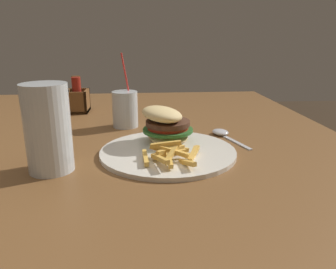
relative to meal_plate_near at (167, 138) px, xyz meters
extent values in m
cube|color=brown|center=(0.01, 0.11, -0.05)|extent=(1.59, 1.21, 0.03)
cylinder|color=brown|center=(0.74, -0.42, -0.40)|extent=(0.08, 0.08, 0.68)
cylinder|color=brown|center=(0.74, 0.65, -0.40)|extent=(0.08, 0.08, 0.68)
cylinder|color=silver|center=(-0.03, 0.00, -0.02)|extent=(0.31, 0.31, 0.01)
ellipsoid|color=#E0C17F|center=(0.03, -0.01, -0.01)|extent=(0.13, 0.12, 0.03)
cylinder|color=#2D6628|center=(0.03, -0.01, 0.01)|extent=(0.15, 0.15, 0.01)
cylinder|color=red|center=(0.03, -0.01, 0.02)|extent=(0.12, 0.12, 0.01)
cylinder|color=#4C2D1E|center=(0.03, -0.01, 0.03)|extent=(0.13, 0.13, 0.01)
ellipsoid|color=#E0C17F|center=(0.03, 0.01, 0.05)|extent=(0.14, 0.12, 0.05)
cube|color=gold|center=(-0.08, 0.00, 0.00)|extent=(0.06, 0.07, 0.01)
cube|color=gold|center=(-0.09, 0.00, 0.00)|extent=(0.04, 0.08, 0.02)
cube|color=gold|center=(-0.09, 0.05, -0.01)|extent=(0.08, 0.01, 0.01)
cube|color=gold|center=(-0.07, 0.02, 0.00)|extent=(0.03, 0.06, 0.02)
cube|color=gold|center=(-0.08, 0.01, 0.01)|extent=(0.01, 0.07, 0.01)
cube|color=gold|center=(-0.12, 0.02, 0.00)|extent=(0.07, 0.04, 0.02)
cube|color=gold|center=(-0.10, 0.00, 0.00)|extent=(0.06, 0.04, 0.03)
cube|color=gold|center=(-0.07, 0.00, -0.01)|extent=(0.03, 0.05, 0.01)
cube|color=gold|center=(-0.13, -0.03, -0.01)|extent=(0.06, 0.03, 0.02)
cube|color=gold|center=(-0.11, 0.00, -0.01)|extent=(0.08, 0.01, 0.02)
cube|color=gold|center=(-0.09, 0.00, -0.01)|extent=(0.02, 0.06, 0.01)
cube|color=gold|center=(-0.08, -0.05, -0.01)|extent=(0.06, 0.03, 0.02)
cube|color=gold|center=(-0.06, -0.02, -0.01)|extent=(0.04, 0.06, 0.02)
cube|color=gold|center=(-0.02, 0.00, -0.02)|extent=(0.06, 0.05, 0.01)
cube|color=gold|center=(-0.07, -0.05, -0.01)|extent=(0.05, 0.03, 0.02)
cylinder|color=silver|center=(-0.10, 0.24, 0.06)|extent=(0.09, 0.09, 0.18)
cylinder|color=gold|center=(-0.10, 0.24, 0.05)|extent=(0.08, 0.08, 0.16)
cylinder|color=silver|center=(0.22, 0.11, 0.02)|extent=(0.08, 0.08, 0.11)
cylinder|color=#EFA819|center=(0.22, 0.11, 0.02)|extent=(0.07, 0.07, 0.09)
cylinder|color=red|center=(0.24, 0.10, 0.08)|extent=(0.03, 0.04, 0.21)
ellipsoid|color=silver|center=(0.11, -0.16, -0.02)|extent=(0.06, 0.06, 0.01)
cube|color=silver|center=(0.04, -0.18, -0.03)|extent=(0.12, 0.05, 0.00)
cube|color=brown|center=(0.43, 0.28, -0.02)|extent=(0.09, 0.08, 0.01)
cube|color=brown|center=(0.39, 0.28, 0.01)|extent=(0.01, 0.08, 0.08)
cube|color=brown|center=(0.48, 0.28, 0.01)|extent=(0.01, 0.08, 0.08)
cube|color=brown|center=(0.43, 0.25, 0.01)|extent=(0.09, 0.01, 0.08)
cube|color=brown|center=(0.43, 0.32, 0.01)|extent=(0.09, 0.01, 0.08)
cylinder|color=maroon|center=(0.42, 0.28, 0.04)|extent=(0.03, 0.03, 0.11)
cylinder|color=#512D14|center=(0.45, 0.29, 0.04)|extent=(0.03, 0.03, 0.11)
camera|label=1|loc=(-0.73, 0.06, 0.23)|focal=35.00mm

